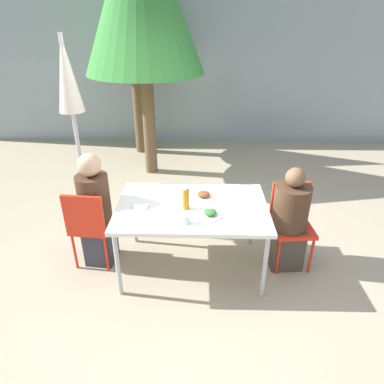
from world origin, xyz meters
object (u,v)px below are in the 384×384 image
closed_umbrella (70,97)px  salad_bowl (141,205)px  chair_left (90,223)px  tree_behind_left (131,6)px  bottle (186,198)px  person_right (289,222)px  person_left (96,213)px  drinking_cup (186,219)px  chair_right (291,218)px

closed_umbrella → salad_bowl: closed_umbrella is taller
chair_left → tree_behind_left: (-0.04, 3.46, 2.01)m
closed_umbrella → bottle: bearing=-32.0°
person_right → person_left: bearing=-4.7°
bottle → tree_behind_left: tree_behind_left is taller
drinking_cup → tree_behind_left: size_ratio=0.02×
bottle → tree_behind_left: (-1.02, 3.52, 1.68)m
chair_right → closed_umbrella: (-2.33, 0.56, 1.11)m
chair_left → drinking_cup: chair_left is taller
chair_left → chair_right: 2.08m
chair_left → bottle: (0.99, -0.07, 0.33)m
chair_left → salad_bowl: chair_left is taller
closed_umbrella → drinking_cup: bearing=-39.6°
person_left → tree_behind_left: tree_behind_left is taller
person_left → drinking_cup: (0.94, -0.41, 0.19)m
salad_bowl → chair_left: bearing=174.8°
person_left → drinking_cup: bearing=-18.2°
closed_umbrella → tree_behind_left: bearing=85.4°
tree_behind_left → drinking_cup: bearing=-74.7°
bottle → drinking_cup: bearing=-87.0°
chair_left → tree_behind_left: bearing=95.7°
chair_right → tree_behind_left: bearing=-61.8°
bottle → drinking_cup: (0.01, -0.26, -0.07)m
chair_left → person_left: bearing=58.0°
closed_umbrella → person_right: bearing=-15.8°
chair_left → bottle: 1.04m
person_left → chair_right: bearing=7.1°
drinking_cup → tree_behind_left: tree_behind_left is taller
chair_right → bottle: bottle is taller
salad_bowl → chair_right: bearing=7.3°
person_right → drinking_cup: bearing=16.6°
chair_left → bottle: bearing=1.1°
person_left → drinking_cup: 1.04m
chair_left → person_left: (0.06, 0.08, 0.08)m
person_right → bottle: bearing=2.8°
person_left → salad_bowl: (0.50, -0.13, 0.17)m
tree_behind_left → salad_bowl: bearing=-80.5°
chair_right → salad_bowl: (-1.52, -0.19, 0.25)m
closed_umbrella → drinking_cup: size_ratio=27.22×
drinking_cup → person_left: bearing=156.7°
chair_right → tree_behind_left: 4.41m
bottle → tree_behind_left: 4.04m
person_right → drinking_cup: 1.13m
person_right → drinking_cup: (-1.03, -0.39, 0.26)m
chair_right → person_right: bearing=58.0°
person_left → bottle: size_ratio=5.46×
person_right → tree_behind_left: (-2.07, 3.39, 2.01)m
person_left → chair_right: person_left is taller
chair_right → chair_left: bearing=-0.3°
chair_right → tree_behind_left: tree_behind_left is taller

